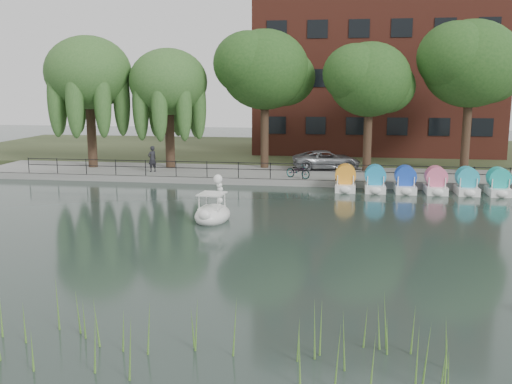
% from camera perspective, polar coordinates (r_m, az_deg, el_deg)
% --- Properties ---
extents(ground_plane, '(120.00, 120.00, 0.00)m').
position_cam_1_polar(ground_plane, '(22.46, -2.79, -5.11)').
color(ground_plane, '#32403B').
extents(promenade, '(40.00, 6.00, 0.40)m').
position_cam_1_polar(promenade, '(37.89, 1.95, 1.72)').
color(promenade, gray).
rests_on(promenade, ground_plane).
extents(kerb, '(40.00, 0.25, 0.40)m').
position_cam_1_polar(kerb, '(35.00, 1.39, 0.98)').
color(kerb, gray).
rests_on(kerb, ground_plane).
extents(land_strip, '(60.00, 22.00, 0.36)m').
position_cam_1_polar(land_strip, '(51.70, 3.75, 4.10)').
color(land_strip, '#47512D').
rests_on(land_strip, ground_plane).
extents(railing, '(32.00, 0.05, 1.00)m').
position_cam_1_polar(railing, '(35.05, 1.44, 2.55)').
color(railing, black).
rests_on(railing, promenade).
extents(apartment_building, '(20.00, 10.07, 18.00)m').
position_cam_1_polar(apartment_building, '(51.32, 11.93, 14.11)').
color(apartment_building, '#4C1E16').
rests_on(apartment_building, land_strip).
extents(willow_left, '(5.88, 5.88, 9.01)m').
position_cam_1_polar(willow_left, '(41.46, -16.42, 11.33)').
color(willow_left, '#473323').
rests_on(willow_left, promenade).
extents(willow_mid, '(5.32, 5.32, 8.15)m').
position_cam_1_polar(willow_mid, '(39.96, -8.76, 10.78)').
color(willow_mid, '#473323').
rests_on(willow_mid, promenade).
extents(broadleaf_center, '(6.00, 6.00, 9.25)m').
position_cam_1_polar(broadleaf_center, '(39.55, 0.89, 12.08)').
color(broadleaf_center, '#473323').
rests_on(broadleaf_center, promenade).
extents(broadleaf_right, '(5.40, 5.40, 8.32)m').
position_cam_1_polar(broadleaf_right, '(38.72, 11.29, 10.91)').
color(broadleaf_right, '#473323').
rests_on(broadleaf_right, promenade).
extents(broadleaf_far, '(6.30, 6.30, 9.71)m').
position_cam_1_polar(broadleaf_far, '(40.54, 20.69, 11.85)').
color(broadleaf_far, '#473323').
rests_on(broadleaf_far, promenade).
extents(minivan, '(3.66, 5.69, 1.46)m').
position_cam_1_polar(minivan, '(39.37, 7.08, 3.35)').
color(minivan, gray).
rests_on(minivan, promenade).
extents(bicycle, '(1.37, 1.79, 1.00)m').
position_cam_1_polar(bicycle, '(35.37, 4.23, 2.20)').
color(bicycle, gray).
rests_on(bicycle, promenade).
extents(pedestrian, '(0.81, 0.86, 1.98)m').
position_cam_1_polar(pedestrian, '(38.37, -10.35, 3.46)').
color(pedestrian, black).
rests_on(pedestrian, promenade).
extents(swan_boat, '(1.78, 2.55, 2.03)m').
position_cam_1_polar(swan_boat, '(26.00, -4.34, -1.93)').
color(swan_boat, white).
rests_on(swan_boat, ground_plane).
extents(pedal_boat_row, '(11.35, 1.70, 1.40)m').
position_cam_1_polar(pedal_boat_row, '(34.04, 17.54, 0.89)').
color(pedal_boat_row, white).
rests_on(pedal_boat_row, ground_plane).
extents(reed_bank, '(24.00, 2.40, 1.20)m').
position_cam_1_polar(reed_bank, '(13.12, -2.36, -14.17)').
color(reed_bank, '#669938').
rests_on(reed_bank, ground_plane).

